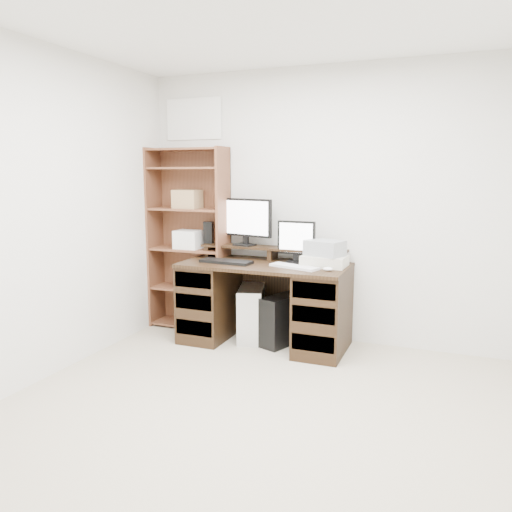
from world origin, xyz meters
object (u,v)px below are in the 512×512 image
Objects in this scene: monitor_small at (296,240)px; printer at (325,261)px; desk at (265,302)px; bookshelf at (190,237)px; tower_black at (283,320)px; tower_silver at (251,313)px; monitor_wide at (246,219)px.

printer is at bearing -12.39° from monitor_small.
desk is 0.83× the size of bookshelf.
monitor_small reaches higher than tower_black.
monitor_small reaches higher than printer.
bookshelf reaches higher than monitor_small.
tower_silver is at bearing -10.67° from bookshelf.
printer is 0.89m from tower_silver.
desk is 0.63m from monitor_small.
monitor_wide is 1.48× the size of printer.
monitor_wide reaches higher than printer.
tower_black is (0.44, -0.17, -0.89)m from monitor_wide.
tower_black is at bearing -23.01° from tower_silver.
printer is 0.21× the size of bookshelf.
monitor_small is at bearing 26.90° from desk.
tower_black is (0.32, -0.04, -0.02)m from tower_silver.
bookshelf is at bearing -168.11° from monitor_wide.
desk is 0.68m from printer.
tower_silver is (0.11, -0.14, -0.87)m from monitor_wide.
bookshelf reaches higher than tower_silver.
monitor_wide reaches higher than desk.
monitor_wide is 1.47× the size of monitor_small.
desk is 0.81m from monitor_wide.
printer is 0.76× the size of tower_black.
monitor_wide is 0.64m from bookshelf.
printer is at bearing 6.48° from desk.
tower_black is at bearing -9.33° from bookshelf.
monitor_wide is 1.01m from tower_black.
monitor_wide is at bearing 171.97° from monitor_small.
bookshelf is at bearing -168.45° from tower_black.
desk is 2.69× the size of monitor_wide.
monitor_wide reaches higher than tower_silver.
monitor_small is 0.77× the size of tower_black.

